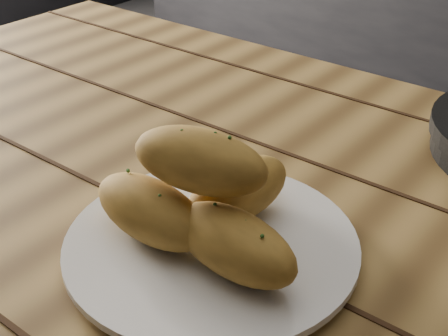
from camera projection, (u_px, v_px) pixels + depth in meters
floor at (172, 258)px, 1.79m from camera, size 4.00×4.00×0.00m
table at (260, 265)px, 0.76m from camera, size 1.53×0.82×0.75m
plate at (211, 246)px, 0.61m from camera, size 0.29×0.29×0.02m
bread_rolls at (205, 201)px, 0.59m from camera, size 0.24×0.19×0.12m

